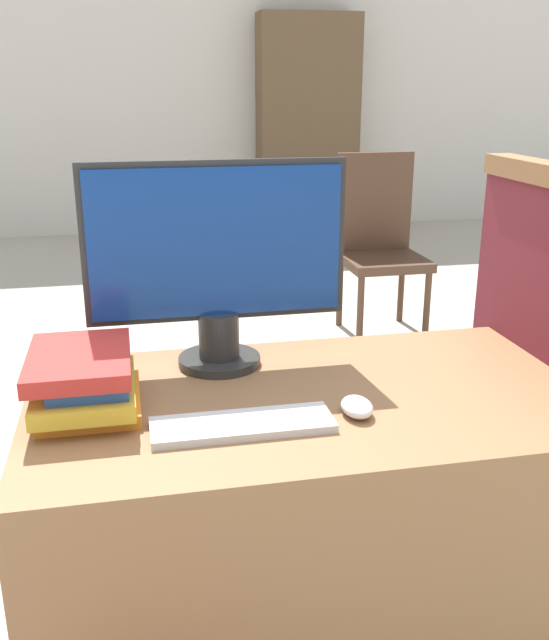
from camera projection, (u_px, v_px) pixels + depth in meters
name	position (u px, v px, depth m)	size (l,w,h in m)	color
wall_back	(158.00, 79.00, 6.49)	(12.00, 0.06, 2.80)	silver
desk	(306.00, 540.00, 1.63)	(1.18, 0.66, 0.73)	#8C603D
monitor	(217.00, 262.00, 1.60)	(0.59, 0.19, 0.47)	#282828
keyboard	(242.00, 425.00, 1.36)	(0.35, 0.11, 0.02)	silver
mouse	(357.00, 407.00, 1.42)	(0.06, 0.09, 0.04)	white
book_stack	(85.00, 381.00, 1.43)	(0.21, 0.29, 0.12)	orange
far_chair	(379.00, 238.00, 4.00)	(0.44, 0.44, 1.00)	#4C3323
bookshelf_far	(308.00, 126.00, 6.66)	(0.93, 0.32, 1.97)	brown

